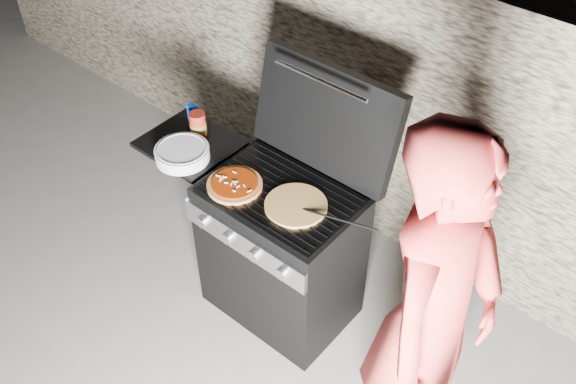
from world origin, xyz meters
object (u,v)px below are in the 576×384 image
Objects in this scene: sauce_jar at (198,124)px; person at (432,319)px; gas_grill at (248,232)px; pizza_topped at (235,184)px.

sauce_jar is 1.71m from person.
person reaches higher than gas_grill.
person is (1.26, -0.22, 0.52)m from gas_grill.
pizza_topped is at bearing -72.14° from gas_grill.
pizza_topped is at bearing 83.36° from person.
pizza_topped reaches higher than gas_grill.
gas_grill is at bearing -11.29° from sauce_jar.
person is (1.68, -0.31, -0.00)m from sauce_jar.
pizza_topped is 0.51m from sauce_jar.
gas_grill is 1.38m from person.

